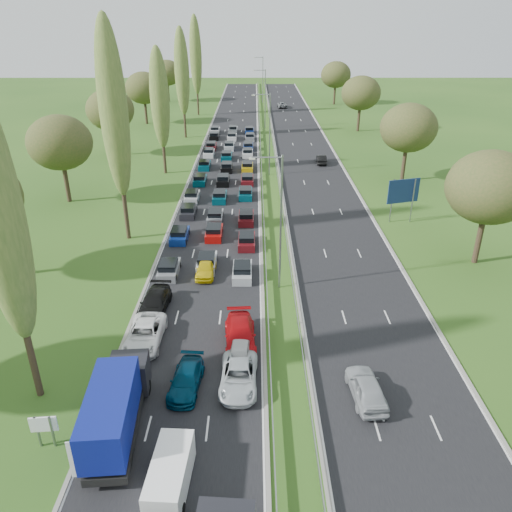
{
  "coord_description": "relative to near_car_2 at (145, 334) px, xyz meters",
  "views": [
    {
      "loc": [
        2.32,
        3.96,
        21.97
      ],
      "look_at": [
        2.41,
        46.3,
        1.5
      ],
      "focal_mm": 35.0,
      "sensor_mm": 36.0,
      "label": 1
    }
  ],
  "objects": [
    {
      "name": "near_car_3",
      "position": [
        -0.09,
        4.53,
        -0.0
      ],
      "size": [
        2.43,
        5.36,
        1.52
      ],
      "primitive_type": "imported",
      "rotation": [
        0.0,
        0.0,
        -0.06
      ],
      "color": "black",
      "rests_on": "near_carriageway"
    },
    {
      "name": "woodland_left",
      "position": [
        -16.17,
        28.11,
        6.9
      ],
      "size": [
        8.0,
        166.0,
        11.1
      ],
      "color": "#2D2116",
      "rests_on": "ground"
    },
    {
      "name": "lamp_columns",
      "position": [
        10.33,
        43.48,
        5.21
      ],
      "size": [
        0.18,
        140.18,
        12.0
      ],
      "color": "gray",
      "rests_on": "ground"
    },
    {
      "name": "far_car_2",
      "position": [
        15.37,
        105.17,
        -0.05
      ],
      "size": [
        2.47,
        5.19,
        1.43
      ],
      "primitive_type": "imported",
      "rotation": [
        0.0,
        0.0,
        3.16
      ],
      "color": "slate",
      "rests_on": "far_carriageway"
    },
    {
      "name": "poplar_row",
      "position": [
        -5.67,
        33.65,
        11.6
      ],
      "size": [
        2.8,
        127.8,
        22.44
      ],
      "color": "#2D2116",
      "rests_on": "ground"
    },
    {
      "name": "white_van_rear",
      "position": [
        3.82,
        -12.43,
        0.17
      ],
      "size": [
        1.8,
        4.6,
        1.85
      ],
      "rotation": [
        0.0,
        0.0,
        -0.06
      ],
      "color": "white",
      "rests_on": "near_carriageway"
    },
    {
      "name": "far_car_0",
      "position": [
        15.17,
        -5.93,
        0.03
      ],
      "size": [
        2.22,
        4.82,
        1.6
      ],
      "primitive_type": "imported",
      "rotation": [
        0.0,
        0.0,
        3.21
      ],
      "color": "#A0A4A9",
      "rests_on": "far_carriageway"
    },
    {
      "name": "near_car_2",
      "position": [
        0.0,
        0.0,
        0.0
      ],
      "size": [
        2.61,
        5.54,
        1.53
      ],
      "primitive_type": "imported",
      "rotation": [
        0.0,
        0.0,
        -0.01
      ],
      "color": "white",
      "rests_on": "near_carriageway"
    },
    {
      "name": "ground",
      "position": [
        10.33,
        45.48,
        -0.79
      ],
      "size": [
        260.0,
        260.0,
        0.0
      ],
      "primitive_type": "plane",
      "color": "#284E18",
      "rests_on": "ground"
    },
    {
      "name": "far_car_1",
      "position": [
        19.05,
        49.9,
        -0.06
      ],
      "size": [
        1.71,
        4.36,
        1.41
      ],
      "primitive_type": "imported",
      "rotation": [
        0.0,
        0.0,
        3.09
      ],
      "color": "black",
      "rests_on": "far_carriageway"
    },
    {
      "name": "info_sign",
      "position": [
        -3.57,
        -9.79,
        0.58
      ],
      "size": [
        1.5,
        0.23,
        2.1
      ],
      "color": "gray",
      "rests_on": "ground"
    },
    {
      "name": "near_car_10",
      "position": [
        7.08,
        -4.68,
        -0.05
      ],
      "size": [
        2.47,
        5.21,
        1.44
      ],
      "primitive_type": "imported",
      "rotation": [
        0.0,
        0.0,
        -0.02
      ],
      "color": "silver",
      "rests_on": "near_carriageway"
    },
    {
      "name": "blue_lorry",
      "position": [
        0.21,
        -8.74,
        1.11
      ],
      "size": [
        2.39,
        8.59,
        3.63
      ],
      "rotation": [
        0.0,
        0.0,
        0.08
      ],
      "color": "black",
      "rests_on": "near_carriageway"
    },
    {
      "name": "direction_sign",
      "position": [
        25.23,
        24.16,
        2.78
      ],
      "size": [
        3.86,
        1.24,
        5.2
      ],
      "color": "gray",
      "rests_on": "ground"
    },
    {
      "name": "near_car_8",
      "position": [
        3.55,
        10.81,
        -0.05
      ],
      "size": [
        1.85,
        4.27,
        1.43
      ],
      "primitive_type": "imported",
      "rotation": [
        0.0,
        0.0,
        -0.04
      ],
      "color": "gold",
      "rests_on": "near_carriageway"
    },
    {
      "name": "near_car_11",
      "position": [
        7.05,
        -0.06,
        0.03
      ],
      "size": [
        2.56,
        5.61,
        1.59
      ],
      "primitive_type": "imported",
      "rotation": [
        0.0,
        0.0,
        0.06
      ],
      "color": "#B70B10",
      "rests_on": "near_carriageway"
    },
    {
      "name": "near_car_12",
      "position": [
        7.06,
        -2.39,
        -0.05
      ],
      "size": [
        1.97,
        4.28,
        1.42
      ],
      "primitive_type": "imported",
      "rotation": [
        0.0,
        0.0,
        -0.07
      ],
      "color": "silver",
      "rests_on": "near_carriageway"
    },
    {
      "name": "far_carriageway",
      "position": [
        17.08,
        47.98,
        -0.79
      ],
      "size": [
        10.5,
        215.0,
        0.04
      ],
      "primitive_type": "cube",
      "color": "black",
      "rests_on": "ground"
    },
    {
      "name": "traffic_queue_fill",
      "position": [
        3.56,
        42.71,
        -0.35
      ],
      "size": [
        9.14,
        67.75,
        0.8
      ],
      "color": "slate",
      "rests_on": "ground"
    },
    {
      "name": "near_car_7",
      "position": [
        3.67,
        -4.97,
        -0.1
      ],
      "size": [
        2.26,
        4.76,
        1.34
      ],
      "primitive_type": "imported",
      "rotation": [
        0.0,
        0.0,
        -0.08
      ],
      "color": "#05314C",
      "rests_on": "near_carriageway"
    },
    {
      "name": "near_carriageway",
      "position": [
        3.58,
        47.98,
        -0.79
      ],
      "size": [
        10.5,
        215.0,
        0.04
      ],
      "primitive_type": "cube",
      "color": "black",
      "rests_on": "ground"
    },
    {
      "name": "woodland_right",
      "position": [
        29.83,
        32.15,
        6.9
      ],
      "size": [
        8.0,
        153.0,
        11.1
      ],
      "color": "#2D2116",
      "rests_on": "ground"
    },
    {
      "name": "central_reservation",
      "position": [
        10.33,
        47.98,
        -0.24
      ],
      "size": [
        2.36,
        215.0,
        0.32
      ],
      "color": "gray",
      "rests_on": "ground"
    }
  ]
}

